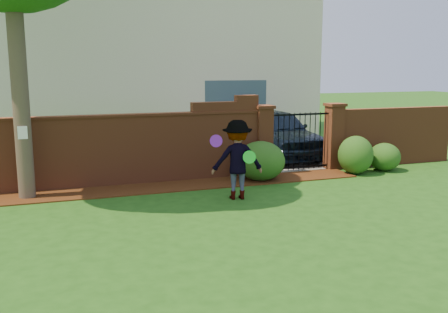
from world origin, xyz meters
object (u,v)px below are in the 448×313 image
object	(u,v)px
frisbee_purple	(216,141)
man	(237,160)
car	(278,133)
frisbee_green	(249,157)

from	to	relation	value
frisbee_purple	man	bearing A→B (deg)	-3.98
man	frisbee_purple	size ratio (longest dim) A/B	6.44
frisbee_purple	car	bearing A→B (deg)	50.75
man	frisbee_purple	world-z (taller)	man
frisbee_purple	frisbee_green	world-z (taller)	frisbee_purple
man	frisbee_purple	xyz separation A→B (m)	(-0.48, 0.03, 0.44)
man	frisbee_green	bearing A→B (deg)	133.22
man	frisbee_green	xyz separation A→B (m)	(0.17, -0.28, 0.10)
frisbee_purple	frisbee_green	size ratio (longest dim) A/B	0.96
car	man	distance (m)	5.35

